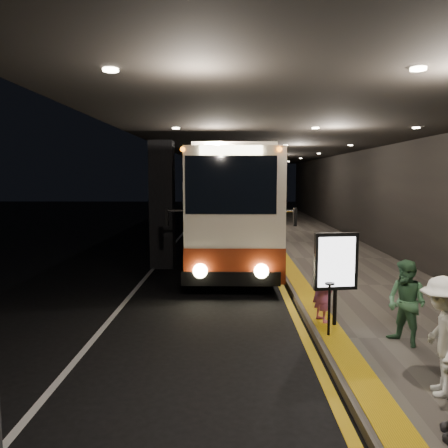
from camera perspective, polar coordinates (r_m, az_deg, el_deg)
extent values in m
plane|color=black|center=(11.60, -3.55, -9.66)|extent=(90.00, 90.00, 0.00)
cube|color=silver|center=(16.65, -8.43, -4.83)|extent=(0.12, 50.00, 0.01)
cube|color=gold|center=(16.50, 5.99, -4.90)|extent=(0.18, 50.00, 0.01)
cube|color=#514C44|center=(16.87, 14.17, -4.56)|extent=(4.50, 50.00, 0.15)
cube|color=gold|center=(16.52, 7.73, -4.37)|extent=(0.50, 50.00, 0.01)
cube|color=black|center=(17.25, 21.75, 5.19)|extent=(0.10, 50.00, 6.00)
cube|color=black|center=(15.34, -8.06, 2.51)|extent=(0.80, 0.80, 4.40)
cube|color=black|center=(27.25, -4.15, 4.13)|extent=(0.80, 0.80, 4.40)
cube|color=black|center=(16.27, 6.71, 11.20)|extent=(9.00, 50.00, 0.40)
cube|color=#EDE0C6|center=(17.21, 0.89, 2.90)|extent=(2.79, 12.51, 3.53)
cube|color=maroon|center=(17.33, 0.88, -1.39)|extent=(2.81, 12.53, 0.94)
cube|color=black|center=(10.92, 0.91, 5.11)|extent=(2.29, 0.10, 1.45)
cube|color=black|center=(11.30, 0.88, -7.08)|extent=(2.55, 0.29, 0.36)
cylinder|color=black|center=(13.55, -4.13, -5.10)|extent=(0.29, 1.04, 1.04)
cylinder|color=black|center=(13.55, 5.89, -5.11)|extent=(0.29, 1.04, 1.04)
cylinder|color=black|center=(21.54, -2.26, -0.88)|extent=(0.29, 1.04, 1.04)
cylinder|color=black|center=(21.54, 4.01, -0.89)|extent=(0.29, 1.04, 1.04)
sphere|color=#FFEAA5|center=(11.19, -3.13, -6.13)|extent=(0.37, 0.37, 0.37)
sphere|color=#FFEAA5|center=(11.19, 4.90, -6.14)|extent=(0.37, 0.37, 0.37)
cube|color=#FFF2BF|center=(10.93, 0.91, 9.64)|extent=(1.56, 0.07, 0.23)
cube|color=#EDE0C6|center=(29.37, 1.01, 4.33)|extent=(2.86, 12.74, 3.60)
cube|color=maroon|center=(29.44, 1.01, 1.76)|extent=(2.88, 12.76, 0.95)
cube|color=black|center=(22.97, 1.06, 5.80)|extent=(2.33, 0.10, 1.48)
cube|color=black|center=(23.20, 1.04, -0.22)|extent=(2.60, 0.29, 0.37)
cylinder|color=black|center=(25.49, -1.67, 0.24)|extent=(0.30, 1.06, 1.06)
cylinder|color=black|center=(25.50, 3.73, 0.23)|extent=(0.30, 1.06, 1.06)
cylinder|color=black|center=(33.70, -1.06, 1.69)|extent=(0.30, 1.06, 1.06)
cylinder|color=black|center=(33.71, 3.03, 1.68)|extent=(0.30, 1.06, 1.06)
imported|color=#CF60A0|center=(9.40, 12.77, -7.87)|extent=(0.54, 0.65, 1.51)
imported|color=#3D6F48|center=(8.57, 22.73, -9.49)|extent=(0.78, 0.88, 1.54)
imported|color=white|center=(6.89, 26.57, -12.95)|extent=(0.75, 1.16, 1.66)
cylinder|color=black|center=(9.30, 14.26, -10.52)|extent=(0.08, 0.08, 0.74)
cube|color=black|center=(9.08, 14.42, -4.75)|extent=(0.90, 0.24, 1.16)
cube|color=white|center=(9.02, 14.51, -4.82)|extent=(0.76, 0.14, 1.01)
cylinder|color=black|center=(8.66, 13.56, -10.84)|extent=(0.05, 0.05, 1.01)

